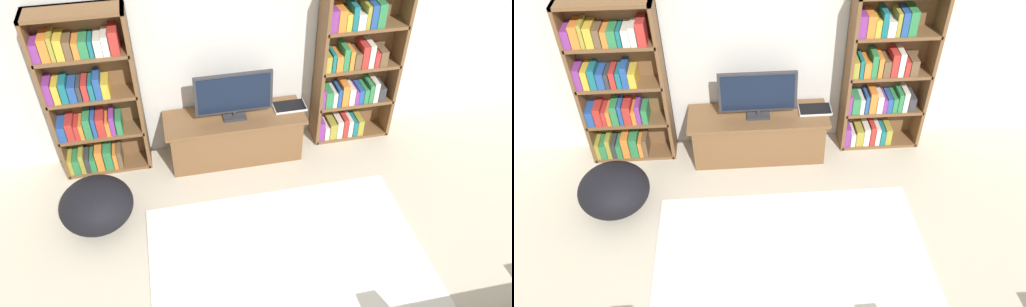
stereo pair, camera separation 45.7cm
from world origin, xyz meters
The scene contains 8 objects.
wall_back centered at (0.00, 4.23, 1.30)m, with size 8.80×0.06×2.60m.
bookshelf_left centered at (-1.51, 4.05, 0.89)m, with size 0.90×0.30×1.83m.
bookshelf_right centered at (1.25, 4.05, 0.88)m, with size 0.90×0.30×1.83m.
tv_stand centered at (-0.09, 3.91, 0.27)m, with size 1.50×0.51×0.54m.
television centered at (-0.09, 3.90, 0.82)m, with size 0.81×0.16×0.54m.
laptop centered at (0.52, 3.95, 0.55)m, with size 0.35×0.21×0.03m.
area_rug centered at (0.12, 2.29, 0.01)m, with size 2.50×1.91×0.02m.
beanbag_ottoman centered at (-1.56, 3.21, 0.23)m, with size 0.69×0.69×0.47m, color black.
Camera 2 is at (-0.29, -0.35, 3.74)m, focal length 35.00 mm.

